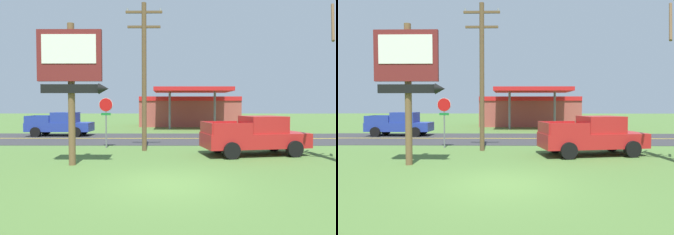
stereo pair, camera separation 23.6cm
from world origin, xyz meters
TOP-DOWN VIEW (x-y plane):
  - ground_plane at (0.00, 0.00)m, footprint 180.00×180.00m
  - road_asphalt at (0.00, 13.00)m, footprint 140.00×8.00m
  - road_centre_line at (0.00, 13.00)m, footprint 126.00×0.20m
  - motel_sign at (-3.91, 2.85)m, footprint 2.90×0.54m
  - stop_sign at (-3.66, 8.06)m, footprint 0.80×0.08m
  - utility_pole at (-1.30, 6.99)m, footprint 2.00×0.26m
  - gas_station at (2.49, 27.76)m, footprint 12.00×11.50m
  - pickup_red_parked_on_lawn at (4.44, 5.64)m, footprint 5.47×2.94m
  - pickup_blue_on_road at (-8.91, 15.00)m, footprint 5.20×2.24m

SIDE VIEW (x-z plane):
  - ground_plane at x=0.00m, z-range 0.00..0.00m
  - road_asphalt at x=0.00m, z-range 0.00..0.02m
  - road_centre_line at x=0.00m, z-range 0.02..0.03m
  - pickup_red_parked_on_lawn at x=4.44m, z-range -0.02..1.94m
  - pickup_blue_on_road at x=-8.91m, z-range -0.02..1.94m
  - gas_station at x=2.49m, z-range -0.26..4.14m
  - stop_sign at x=-3.66m, z-range 0.55..3.50m
  - motel_sign at x=-3.91m, z-range 0.99..6.87m
  - utility_pole at x=-1.30m, z-range 0.30..8.39m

